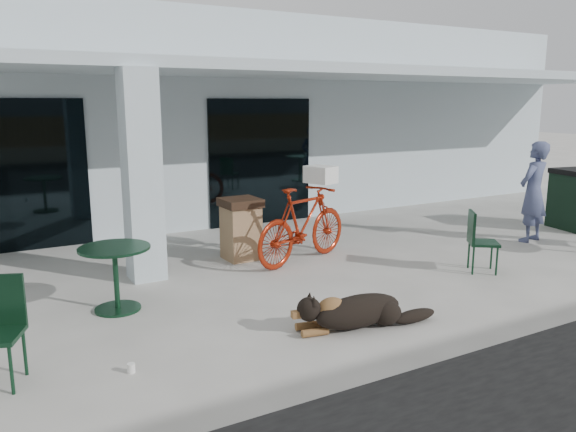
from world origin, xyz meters
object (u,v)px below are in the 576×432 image
bicycle (303,224)px  person (533,192)px  cafe_table_near (116,279)px  trash_receptacle (241,229)px  dog (359,309)px  cafe_chair_far_a (484,242)px

bicycle → person: person is taller
cafe_table_near → bicycle: bearing=13.0°
bicycle → cafe_table_near: size_ratio=2.38×
bicycle → person: (4.54, -0.93, 0.32)m
trash_receptacle → bicycle: bearing=-38.7°
dog → cafe_chair_far_a: cafe_chair_far_a is taller
trash_receptacle → person: bearing=-16.6°
cafe_chair_far_a → trash_receptacle: bearing=85.9°
cafe_chair_far_a → trash_receptacle: 3.94m
bicycle → cafe_chair_far_a: size_ratio=2.21×
dog → cafe_table_near: size_ratio=1.51×
cafe_chair_far_a → person: person is taller
trash_receptacle → cafe_chair_far_a: bearing=-40.3°
dog → trash_receptacle: size_ratio=1.30×
cafe_chair_far_a → person: (2.37, 0.95, 0.47)m
cafe_table_near → dog: bearing=-40.1°
cafe_table_near → person: (7.77, -0.18, 0.54)m
bicycle → trash_receptacle: size_ratio=2.05×
dog → trash_receptacle: 3.41m
dog → cafe_table_near: 3.10m
cafe_chair_far_a → person: 2.59m
bicycle → trash_receptacle: (-0.83, 0.67, -0.12)m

